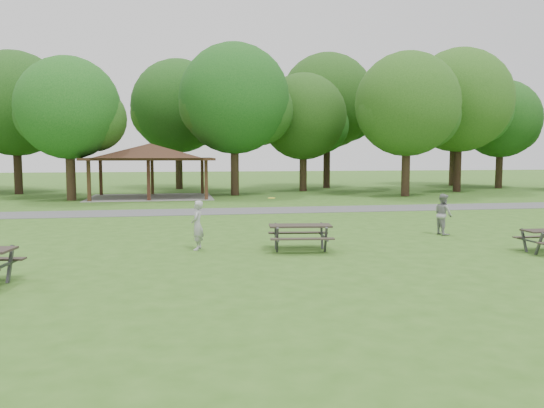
{
  "coord_description": "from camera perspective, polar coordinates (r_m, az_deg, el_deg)",
  "views": [
    {
      "loc": [
        -2.2,
        -13.78,
        2.99
      ],
      "look_at": [
        1.0,
        4.0,
        1.3
      ],
      "focal_mm": 35.0,
      "sensor_mm": 36.0,
      "label": 1
    }
  ],
  "objects": [
    {
      "name": "tree_deep_c",
      "position": [
        47.91,
        6.08,
        10.66
      ],
      "size": [
        8.82,
        8.4,
        11.9
      ],
      "color": "black",
      "rests_on": "ground"
    },
    {
      "name": "tree_row_f",
      "position": [
        43.63,
        3.51,
        9.08
      ],
      "size": [
        7.35,
        7.0,
        9.55
      ],
      "color": "#312115",
      "rests_on": "ground"
    },
    {
      "name": "tree_deep_d",
      "position": [
        54.28,
        19.08,
        9.32
      ],
      "size": [
        8.4,
        8.0,
        11.27
      ],
      "color": "#302115",
      "rests_on": "ground"
    },
    {
      "name": "tree_row_e",
      "position": [
        39.23,
        -3.93,
        10.88
      ],
      "size": [
        8.4,
        8.0,
        11.02
      ],
      "color": "#312215",
      "rests_on": "ground"
    },
    {
      "name": "frisbee_in_flight",
      "position": [
        17.39,
        -0.05,
        0.65
      ],
      "size": [
        0.3,
        0.3,
        0.02
      ],
      "color": "yellow",
      "rests_on": "ground"
    },
    {
      "name": "tree_deep_b",
      "position": [
        46.97,
        -9.95,
        10.03
      ],
      "size": [
        8.4,
        8.0,
        11.13
      ],
      "color": "black",
      "rests_on": "ground"
    },
    {
      "name": "ground",
      "position": [
        14.27,
        -1.12,
        -6.75
      ],
      "size": [
        160.0,
        160.0,
        0.0
      ],
      "primitive_type": "plane",
      "color": "#33601B",
      "rests_on": "ground"
    },
    {
      "name": "tree_row_c",
      "position": [
        44.52,
        -25.77,
        9.39
      ],
      "size": [
        8.19,
        7.8,
        10.67
      ],
      "color": "black",
      "rests_on": "ground"
    },
    {
      "name": "tree_row_i",
      "position": [
        51.39,
        23.47,
        8.17
      ],
      "size": [
        7.14,
        6.8,
        9.52
      ],
      "color": "black",
      "rests_on": "ground"
    },
    {
      "name": "frisbee_thrower",
      "position": [
        16.81,
        -8.03,
        -2.28
      ],
      "size": [
        0.5,
        0.64,
        1.55
      ],
      "primitive_type": "imported",
      "rotation": [
        0.0,
        0.0,
        -1.82
      ],
      "color": "#A4A4A7",
      "rests_on": "ground"
    },
    {
      "name": "pavilion",
      "position": [
        37.83,
        -12.98,
        5.32
      ],
      "size": [
        8.6,
        7.01,
        3.76
      ],
      "color": "#322012",
      "rests_on": "ground"
    },
    {
      "name": "tree_row_g",
      "position": [
        39.48,
        14.44,
        10.03
      ],
      "size": [
        7.77,
        7.4,
        10.25
      ],
      "color": "black",
      "rests_on": "ground"
    },
    {
      "name": "picnic_table_middle",
      "position": [
        16.55,
        3.05,
        -2.91
      ],
      "size": [
        2.1,
        1.77,
        0.84
      ],
      "color": "#2B261F",
      "rests_on": "ground"
    },
    {
      "name": "asphalt_path",
      "position": [
        28.03,
        -5.64,
        -0.78
      ],
      "size": [
        120.0,
        3.2,
        0.02
      ],
      "primitive_type": "cube",
      "color": "#4F4F52",
      "rests_on": "ground"
    },
    {
      "name": "frisbee_catcher",
      "position": [
        20.78,
        17.93,
        -1.05
      ],
      "size": [
        0.65,
        0.8,
        1.54
      ],
      "primitive_type": "imported",
      "rotation": [
        0.0,
        0.0,
        1.66
      ],
      "color": "gray",
      "rests_on": "ground"
    },
    {
      "name": "tree_row_h",
      "position": [
        45.37,
        19.61,
        10.15
      ],
      "size": [
        8.61,
        8.2,
        11.37
      ],
      "color": "black",
      "rests_on": "ground"
    },
    {
      "name": "tree_row_d",
      "position": [
        37.03,
        -20.91,
        9.31
      ],
      "size": [
        6.93,
        6.6,
        9.27
      ],
      "color": "#322216",
      "rests_on": "ground"
    }
  ]
}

